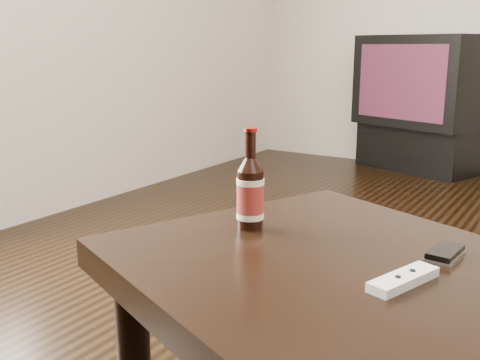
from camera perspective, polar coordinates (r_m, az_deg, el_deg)
The scene contains 6 objects.
tv_stand at distance 4.64m, azimuth 17.65°, elevation 3.19°, with size 0.88×0.44×0.35m, color black.
tv at distance 4.58m, azimuth 18.11°, elevation 9.56°, with size 1.04×0.83×0.68m.
coffee_table at distance 1.09m, azimuth 18.51°, elevation -14.91°, with size 1.57×1.26×0.51m.
beer_bottle at distance 1.37m, azimuth 1.06°, elevation -1.37°, with size 0.09×0.09×0.25m.
phone at distance 1.28m, azimuth 20.10°, elevation -7.02°, with size 0.06×0.11×0.02m.
remote at distance 1.12m, azimuth 16.28°, elevation -9.66°, with size 0.10×0.18×0.02m.
Camera 1 is at (0.10, -1.54, 0.95)m, focal length 42.00 mm.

